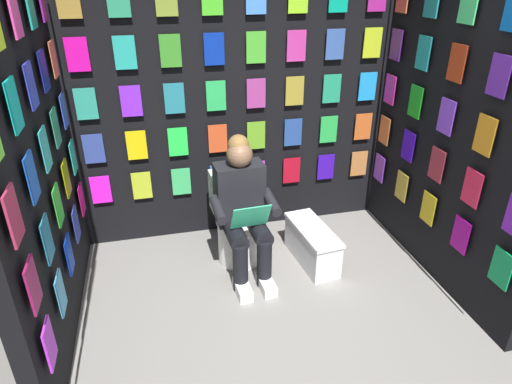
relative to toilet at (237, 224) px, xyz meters
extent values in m
cube|color=black|center=(-0.11, -0.54, 0.91)|extent=(2.97, 0.10, 2.48)
cube|color=#ED1BDF|center=(1.15, -0.46, 0.25)|extent=(0.17, 0.01, 0.26)
cube|color=#B3CB2A|center=(0.79, -0.46, 0.25)|extent=(0.17, 0.01, 0.26)
cube|color=#3CBE65|center=(0.43, -0.46, 0.25)|extent=(0.17, 0.01, 0.26)
cube|color=#2862A8|center=(0.07, -0.46, 0.25)|extent=(0.17, 0.01, 0.26)
cube|color=#BE33C5|center=(-0.29, -0.46, 0.25)|extent=(0.17, 0.01, 0.26)
cube|color=#B00D1F|center=(-0.64, -0.46, 0.25)|extent=(0.17, 0.01, 0.26)
cube|color=#3610AE|center=(-1.00, -0.46, 0.25)|extent=(0.17, 0.01, 0.26)
cube|color=#B7713A|center=(-1.36, -0.46, 0.25)|extent=(0.17, 0.01, 0.26)
cube|color=#314394|center=(1.15, -0.46, 0.64)|extent=(0.17, 0.01, 0.26)
cube|color=yellow|center=(0.79, -0.46, 0.64)|extent=(0.17, 0.01, 0.26)
cube|color=#25EE46|center=(0.43, -0.46, 0.64)|extent=(0.17, 0.01, 0.26)
cube|color=#D64C23|center=(0.07, -0.46, 0.64)|extent=(0.17, 0.01, 0.26)
cube|color=#64A824|center=(-0.29, -0.46, 0.64)|extent=(0.17, 0.01, 0.26)
cube|color=#244790|center=(-0.64, -0.46, 0.64)|extent=(0.17, 0.01, 0.26)
cube|color=green|center=(-1.00, -0.46, 0.64)|extent=(0.17, 0.01, 0.26)
cube|color=#C65A24|center=(-1.36, -0.46, 0.64)|extent=(0.17, 0.01, 0.26)
cube|color=teal|center=(1.15, -0.46, 1.03)|extent=(0.17, 0.01, 0.26)
cube|color=#8226EA|center=(0.79, -0.46, 1.03)|extent=(0.17, 0.01, 0.26)
cube|color=teal|center=(0.43, -0.46, 1.03)|extent=(0.17, 0.01, 0.26)
cube|color=green|center=(0.07, -0.46, 1.03)|extent=(0.17, 0.01, 0.26)
cube|color=#A03788|center=(-0.29, -0.46, 1.03)|extent=(0.17, 0.01, 0.26)
cube|color=olive|center=(-0.64, -0.46, 1.03)|extent=(0.17, 0.01, 0.26)
cube|color=#229969|center=(-1.00, -0.46, 1.03)|extent=(0.17, 0.01, 0.26)
cube|color=#1E96EB|center=(-1.36, -0.46, 1.03)|extent=(0.17, 0.01, 0.26)
cube|color=#E50FA1|center=(1.15, -0.46, 1.43)|extent=(0.17, 0.01, 0.26)
cube|color=teal|center=(0.79, -0.46, 1.43)|extent=(0.17, 0.01, 0.26)
cube|color=#388F28|center=(0.43, -0.46, 1.43)|extent=(0.17, 0.01, 0.26)
cube|color=#0B2BA0|center=(0.07, -0.46, 1.43)|extent=(0.17, 0.01, 0.26)
cube|color=green|center=(-0.29, -0.46, 1.43)|extent=(0.17, 0.01, 0.26)
cube|color=#C23190|center=(-0.64, -0.46, 1.43)|extent=(0.17, 0.01, 0.26)
cube|color=#385AA5|center=(-1.00, -0.46, 1.43)|extent=(0.17, 0.01, 0.26)
cube|color=#B9D322|center=(-1.36, -0.46, 1.43)|extent=(0.17, 0.01, 0.26)
cube|color=olive|center=(1.15, -0.46, 1.82)|extent=(0.17, 0.01, 0.26)
cube|color=black|center=(-1.59, 0.55, 0.91)|extent=(0.10, 2.07, 2.48)
cube|color=#873FDE|center=(-1.51, -0.30, 0.25)|extent=(0.01, 0.17, 0.26)
cube|color=gold|center=(-1.51, 0.12, 0.25)|extent=(0.01, 0.17, 0.26)
cube|color=gold|center=(-1.51, 0.55, 0.25)|extent=(0.01, 0.17, 0.26)
cube|color=#990988|center=(-1.51, 0.97, 0.25)|extent=(0.01, 0.17, 0.26)
cube|color=#0E8F4D|center=(-1.51, 1.39, 0.25)|extent=(0.01, 0.17, 0.26)
cube|color=orange|center=(-1.51, -0.30, 0.64)|extent=(0.01, 0.17, 0.26)
cube|color=#3D0FCA|center=(-1.51, 0.12, 0.64)|extent=(0.01, 0.17, 0.26)
cube|color=#9B2D3A|center=(-1.51, 0.55, 0.64)|extent=(0.01, 0.17, 0.26)
cube|color=#DE2046|center=(-1.51, 0.97, 0.64)|extent=(0.01, 0.17, 0.26)
cube|color=#E62696|center=(-1.51, -0.30, 1.03)|extent=(0.01, 0.17, 0.26)
cube|color=green|center=(-1.51, 0.12, 1.03)|extent=(0.01, 0.17, 0.26)
cube|color=#833FE6|center=(-1.51, 0.55, 1.03)|extent=(0.01, 0.17, 0.26)
cube|color=orange|center=(-1.51, 0.97, 1.03)|extent=(0.01, 0.17, 0.26)
cube|color=#5E218F|center=(-1.51, -0.30, 1.43)|extent=(0.01, 0.17, 0.26)
cube|color=teal|center=(-1.51, 0.12, 1.43)|extent=(0.01, 0.17, 0.26)
cube|color=#A93215|center=(-1.51, 0.55, 1.43)|extent=(0.01, 0.17, 0.26)
cube|color=#5A23A1|center=(-1.51, 0.97, 1.43)|extent=(0.01, 0.17, 0.26)
cube|color=#3ECD6F|center=(-1.51, 0.55, 1.82)|extent=(0.01, 0.17, 0.26)
cube|color=black|center=(1.38, 0.55, 0.91)|extent=(0.10, 2.07, 2.48)
cube|color=#C12DEB|center=(1.30, 1.39, 0.25)|extent=(0.01, 0.17, 0.26)
cube|color=#48AAEC|center=(1.30, 0.97, 0.25)|extent=(0.01, 0.17, 0.26)
cube|color=#0C35D2|center=(1.30, 0.55, 0.25)|extent=(0.01, 0.17, 0.26)
cube|color=blue|center=(1.30, 0.12, 0.25)|extent=(0.01, 0.17, 0.26)
cube|color=#CC1A6F|center=(1.30, -0.30, 0.25)|extent=(0.01, 0.17, 0.26)
cube|color=#8E154D|center=(1.30, 1.39, 0.64)|extent=(0.01, 0.17, 0.26)
cube|color=teal|center=(1.30, 0.97, 0.64)|extent=(0.01, 0.17, 0.26)
cube|color=green|center=(1.30, 0.55, 0.64)|extent=(0.01, 0.17, 0.26)
cube|color=#A5B00B|center=(1.30, 0.12, 0.64)|extent=(0.01, 0.17, 0.26)
cube|color=#2FD6AE|center=(1.30, -0.30, 0.64)|extent=(0.01, 0.17, 0.26)
cube|color=#A9294D|center=(1.30, 1.39, 1.03)|extent=(0.01, 0.17, 0.26)
cube|color=blue|center=(1.30, 0.97, 1.03)|extent=(0.01, 0.17, 0.26)
cube|color=#36C7CC|center=(1.30, 0.55, 1.03)|extent=(0.01, 0.17, 0.26)
cube|color=#309A71|center=(1.30, 0.12, 1.03)|extent=(0.01, 0.17, 0.26)
cube|color=blue|center=(1.30, -0.30, 1.03)|extent=(0.01, 0.17, 0.26)
cube|color=#12B3AE|center=(1.30, 0.97, 1.43)|extent=(0.01, 0.17, 0.26)
cube|color=blue|center=(1.30, 0.55, 1.43)|extent=(0.01, 0.17, 0.26)
cube|color=navy|center=(1.30, 0.12, 1.43)|extent=(0.01, 0.17, 0.26)
cube|color=#EF7E4F|center=(1.30, -0.30, 1.43)|extent=(0.01, 0.17, 0.26)
cube|color=#DB3C98|center=(1.30, 0.55, 1.82)|extent=(0.01, 0.17, 0.26)
cube|color=teal|center=(1.30, 0.12, 1.82)|extent=(0.01, 0.17, 0.26)
cube|color=#82188D|center=(1.30, -0.30, 1.82)|extent=(0.01, 0.17, 0.26)
cylinder|color=white|center=(0.00, 0.08, -0.13)|extent=(0.38, 0.38, 0.40)
cylinder|color=white|center=(0.00, 0.08, 0.09)|extent=(0.41, 0.41, 0.02)
cube|color=white|center=(0.01, -0.18, 0.25)|extent=(0.39, 0.20, 0.36)
cylinder|color=white|center=(0.01, -0.09, 0.25)|extent=(0.39, 0.09, 0.39)
cube|color=black|center=(0.00, 0.11, 0.36)|extent=(0.41, 0.24, 0.52)
sphere|color=brown|center=(-0.01, 0.14, 0.71)|extent=(0.21, 0.21, 0.21)
sphere|color=olive|center=(0.00, 0.11, 0.78)|extent=(0.17, 0.17, 0.17)
cylinder|color=black|center=(-0.11, 0.30, 0.11)|extent=(0.17, 0.41, 0.15)
cylinder|color=black|center=(0.08, 0.31, 0.11)|extent=(0.17, 0.41, 0.15)
cylinder|color=black|center=(-0.12, 0.48, -0.11)|extent=(0.12, 0.12, 0.42)
cylinder|color=black|center=(0.08, 0.49, -0.11)|extent=(0.12, 0.12, 0.42)
cube|color=white|center=(-0.13, 0.54, -0.28)|extent=(0.12, 0.27, 0.09)
cube|color=white|center=(0.07, 0.55, -0.28)|extent=(0.12, 0.27, 0.09)
cylinder|color=black|center=(-0.23, 0.28, 0.33)|extent=(0.10, 0.31, 0.13)
cylinder|color=black|center=(0.21, 0.30, 0.33)|extent=(0.10, 0.31, 0.13)
cube|color=#33C78C|center=(-0.02, 0.45, 0.32)|extent=(0.31, 0.15, 0.23)
cube|color=silver|center=(-0.62, 0.25, -0.17)|extent=(0.31, 0.67, 0.31)
cube|color=white|center=(-0.62, 0.25, 0.00)|extent=(0.33, 0.70, 0.03)
camera|label=1|loc=(0.65, 3.36, 2.04)|focal=31.47mm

